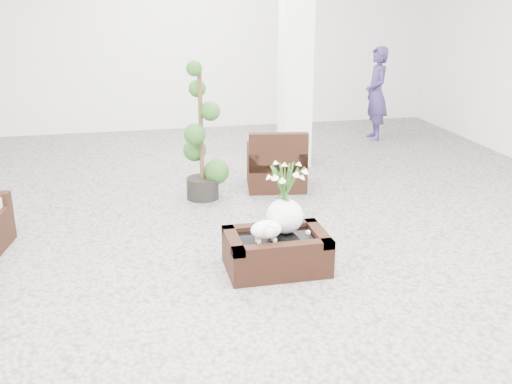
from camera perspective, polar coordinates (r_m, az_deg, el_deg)
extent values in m
plane|color=gray|center=(5.92, -0.21, -5.39)|extent=(11.00, 11.00, 0.00)
cube|color=white|center=(8.44, 3.83, 14.17)|extent=(0.40, 0.40, 3.50)
cube|color=black|center=(5.44, 1.94, -5.83)|extent=(0.90, 0.60, 0.31)
ellipsoid|color=white|center=(5.22, 0.97, -3.79)|extent=(0.28, 0.23, 0.21)
cylinder|color=white|center=(5.47, 4.97, -3.81)|extent=(0.04, 0.04, 0.03)
cube|color=black|center=(7.63, 1.93, 3.28)|extent=(0.82, 0.80, 0.77)
imported|color=#36295B|center=(10.27, 11.36, 9.14)|extent=(0.43, 0.60, 1.53)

